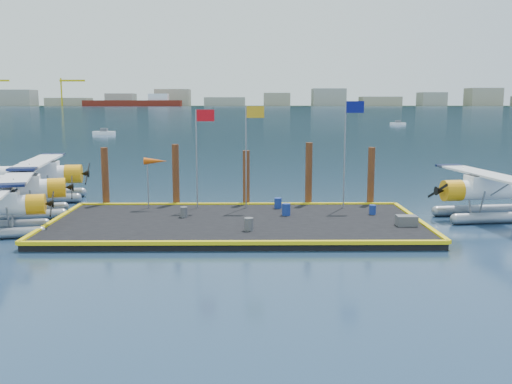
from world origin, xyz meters
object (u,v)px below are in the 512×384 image
piling_4 (371,178)px  windsock (155,162)px  piling_2 (246,180)px  drum_3 (249,224)px  piling_1 (176,177)px  crate (407,221)px  piling_3 (309,176)px  piling_0 (105,179)px  drum_4 (372,210)px  seaplane_d (493,193)px  seaplane_c (34,177)px  flagpole_red (200,143)px  drum_0 (184,212)px  drum_2 (286,209)px  flagpole_blue (348,138)px  drum_5 (278,203)px  flagpole_yellow (249,141)px  seaplane_b (13,192)px

piling_4 → windsock: bearing=-173.3°
piling_2 → drum_3: bearing=-88.8°
drum_3 → piling_1: piling_1 is taller
drum_3 → crate: (8.33, 1.09, -0.06)m
piling_2 → piling_3: 4.01m
piling_0 → drum_4: bearing=-12.9°
seaplane_d → drum_4: (-7.18, -0.55, -0.90)m
seaplane_c → flagpole_red: flagpole_red is taller
piling_2 → drum_0: bearing=-128.5°
drum_2 → crate: bearing=-24.4°
seaplane_c → flagpole_blue: size_ratio=1.65×
drum_5 → piling_0: size_ratio=0.16×
drum_2 → piling_4: bearing=34.9°
piling_0 → flagpole_blue: bearing=-6.0°
flagpole_yellow → piling_3: (3.80, 1.60, -2.36)m
piling_3 → seaplane_b: bearing=-172.0°
seaplane_d → piling_0: piling_0 is taller
flagpole_red → seaplane_c: bearing=157.5°
piling_0 → seaplane_b: bearing=-152.6°
seaplane_c → piling_2: (14.83, -3.39, 0.24)m
crate → flagpole_blue: bearing=114.0°
drum_2 → flagpole_red: flagpole_red is taller
piling_2 → windsock: bearing=-163.9°
seaplane_c → crate: bearing=58.3°
drum_0 → flagpole_red: (0.72, 2.81, 3.70)m
drum_4 → flagpole_red: flagpole_red is taller
drum_3 → piling_3: 8.86m
seaplane_c → piling_4: bearing=73.4°
seaplane_b → piling_2: (13.87, 2.53, 0.37)m
seaplane_d → seaplane_b: bearing=80.9°
windsock → piling_3: bearing=9.5°
flagpole_blue → seaplane_b: bearing=-177.4°
seaplane_c → piling_0: 6.76m
drum_3 → windsock: bearing=132.3°
flagpole_yellow → seaplane_b: bearing=-176.2°
drum_4 → piling_1: bearing=162.5°
drum_5 → windsock: windsock is taller
drum_5 → piling_4: size_ratio=0.16×
seaplane_c → flagpole_yellow: bearing=63.5°
seaplane_c → drum_5: seaplane_c is taller
drum_3 → drum_4: size_ratio=1.19×
piling_3 → windsock: bearing=-170.5°
drum_4 → drum_0: bearing=-176.4°
drum_0 → flagpole_blue: flagpole_blue is taller
flagpole_blue → piling_3: 3.72m
seaplane_d → piling_1: (-19.03, 3.19, 0.52)m
piling_2 → drum_5: bearing=-41.6°
drum_0 → piling_3: (7.52, 4.41, 1.46)m
drum_4 → flagpole_yellow: (-7.14, 2.13, 3.84)m
seaplane_c → drum_3: size_ratio=16.46×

